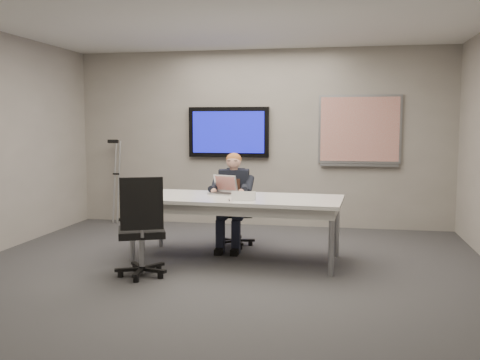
% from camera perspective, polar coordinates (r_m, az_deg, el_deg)
% --- Properties ---
extents(floor, '(6.00, 6.00, 0.02)m').
position_cam_1_polar(floor, '(5.83, -2.35, -10.22)').
color(floor, '#37383A').
rests_on(floor, ground).
extents(ceiling, '(6.00, 6.00, 0.02)m').
position_cam_1_polar(ceiling, '(5.73, -2.47, 17.80)').
color(ceiling, silver).
rests_on(ceiling, wall_back).
extents(wall_back, '(6.00, 0.02, 2.80)m').
position_cam_1_polar(wall_back, '(8.56, 2.15, 4.45)').
color(wall_back, gray).
rests_on(wall_back, ground).
extents(wall_front, '(6.00, 0.02, 2.80)m').
position_cam_1_polar(wall_front, '(2.77, -16.54, 1.06)').
color(wall_front, gray).
rests_on(wall_front, ground).
extents(conference_table, '(2.54, 1.18, 0.76)m').
position_cam_1_polar(conference_table, '(6.38, -0.36, -2.59)').
color(conference_table, white).
rests_on(conference_table, ground).
extents(tv_display, '(1.30, 0.09, 0.80)m').
position_cam_1_polar(tv_display, '(8.59, -1.22, 5.13)').
color(tv_display, black).
rests_on(tv_display, wall_back).
extents(whiteboard, '(1.25, 0.08, 1.10)m').
position_cam_1_polar(whiteboard, '(8.43, 12.64, 5.18)').
color(whiteboard, gray).
rests_on(whiteboard, wall_back).
extents(office_chair_far, '(0.58, 0.58, 1.02)m').
position_cam_1_polar(office_chair_far, '(7.21, -0.60, -4.48)').
color(office_chair_far, black).
rests_on(office_chair_far, ground).
extents(office_chair_near, '(0.68, 0.68, 1.09)m').
position_cam_1_polar(office_chair_near, '(5.81, -10.42, -6.92)').
color(office_chair_near, black).
rests_on(office_chair_near, ground).
extents(seated_person, '(0.40, 0.69, 1.25)m').
position_cam_1_polar(seated_person, '(6.95, -0.90, -3.31)').
color(seated_person, '#1C2030').
rests_on(seated_person, office_chair_far).
extents(crutch, '(0.31, 0.54, 1.44)m').
position_cam_1_polar(crutch, '(9.09, -13.02, -0.00)').
color(crutch, '#A4A7AC').
rests_on(crutch, ground).
extents(laptop, '(0.38, 0.40, 0.23)m').
position_cam_1_polar(laptop, '(6.64, -1.69, -1.00)').
color(laptop, silver).
rests_on(laptop, conference_table).
extents(name_tent, '(0.27, 0.11, 0.11)m').
position_cam_1_polar(name_tent, '(6.06, 0.38, -1.70)').
color(name_tent, white).
rests_on(name_tent, conference_table).
extents(pen, '(0.04, 0.13, 0.01)m').
position_cam_1_polar(pen, '(6.07, -1.16, -2.13)').
color(pen, black).
rests_on(pen, conference_table).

